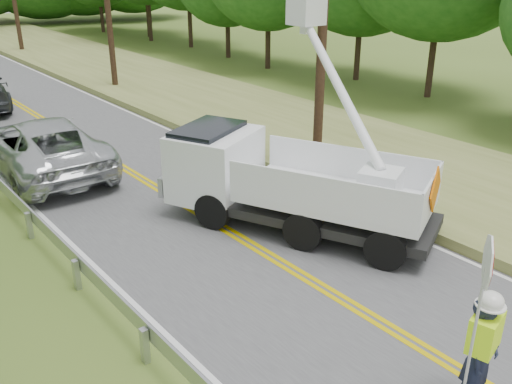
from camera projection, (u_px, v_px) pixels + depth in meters
ground at (480, 384)px, 9.38m from camera, size 140.00×140.00×0.00m
road at (112, 161)px, 19.40m from camera, size 7.20×96.00×0.03m
tall_grass_verge at (268, 121)px, 23.44m from camera, size 7.00×96.00×0.30m
flagger at (482, 348)px, 8.44m from camera, size 1.18×0.62×3.21m
bucket_truck at (269, 163)px, 14.74m from camera, size 5.62×7.18×6.74m
suv_silver at (43, 146)px, 18.04m from camera, size 3.35×6.65×1.81m
yard_sign at (364, 162)px, 17.62m from camera, size 0.53×0.21×0.81m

